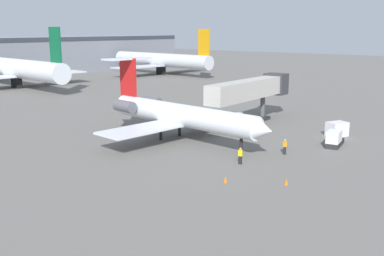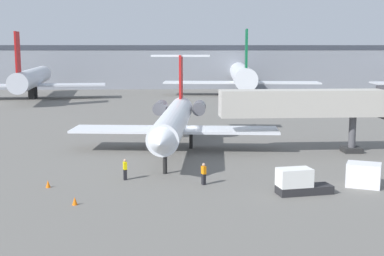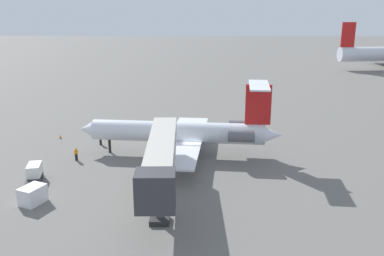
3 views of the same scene
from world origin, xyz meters
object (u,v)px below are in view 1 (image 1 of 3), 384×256
at_px(jet_bridge, 253,89).
at_px(parked_airliner_east_mid, 161,60).
at_px(baggage_tug_lead, 334,139).
at_px(traffic_cone_near, 286,182).
at_px(regional_jet, 176,114).
at_px(traffic_cone_mid, 225,179).
at_px(ground_crew_marshaller, 285,147).
at_px(cargo_container_uld, 337,129).
at_px(ground_crew_loader, 240,156).
at_px(parked_airliner_centre, 16,69).

bearing_deg(jet_bridge, parked_airliner_east_mid, 52.76).
relative_size(baggage_tug_lead, traffic_cone_near, 7.62).
xyz_separation_m(traffic_cone_near, parked_airliner_east_mid, (66.40, 75.54, 3.98)).
relative_size(regional_jet, parked_airliner_east_mid, 0.68).
relative_size(traffic_cone_mid, parked_airliner_east_mid, 0.01).
bearing_deg(parked_airliner_east_mid, ground_crew_marshaller, -129.10).
relative_size(baggage_tug_lead, cargo_container_uld, 1.42).
height_order(ground_crew_loader, traffic_cone_mid, ground_crew_loader).
xyz_separation_m(ground_crew_marshaller, ground_crew_loader, (-6.14, 1.74, 0.00)).
xyz_separation_m(traffic_cone_mid, parked_airliner_centre, (24.78, 75.24, 4.18)).
relative_size(traffic_cone_near, parked_airliner_centre, 0.01).
bearing_deg(ground_crew_loader, regional_jet, 71.20).
distance_m(jet_bridge, ground_crew_marshaller, 17.83).
distance_m(jet_bridge, cargo_container_uld, 13.48).
bearing_deg(cargo_container_uld, baggage_tug_lead, -161.19).
xyz_separation_m(baggage_tug_lead, parked_airliner_east_mid, (50.83, 73.58, 3.42)).
height_order(regional_jet, ground_crew_loader, regional_jet).
distance_m(cargo_container_uld, parked_airliner_east_mid, 84.99).
bearing_deg(traffic_cone_mid, jet_bridge, 26.45).
height_order(jet_bridge, traffic_cone_near, jet_bridge).
bearing_deg(cargo_container_uld, traffic_cone_near, -169.74).
distance_m(ground_crew_loader, parked_airliner_east_mid, 93.88).
height_order(ground_crew_marshaller, baggage_tug_lead, baggage_tug_lead).
distance_m(baggage_tug_lead, cargo_container_uld, 5.69).
height_order(traffic_cone_mid, parked_airliner_east_mid, parked_airliner_east_mid).
bearing_deg(traffic_cone_near, ground_crew_loader, 66.92).
distance_m(ground_crew_marshaller, traffic_cone_near, 10.17).
relative_size(regional_jet, cargo_container_uld, 8.96).
relative_size(cargo_container_uld, traffic_cone_near, 5.38).
relative_size(ground_crew_marshaller, traffic_cone_near, 3.07).
distance_m(traffic_cone_near, traffic_cone_mid, 5.29).
relative_size(ground_crew_loader, baggage_tug_lead, 0.40).
bearing_deg(parked_airliner_east_mid, ground_crew_loader, -132.68).
xyz_separation_m(baggage_tug_lead, traffic_cone_near, (-15.57, -1.96, -0.56)).
height_order(traffic_cone_near, parked_airliner_east_mid, parked_airliner_east_mid).
height_order(cargo_container_uld, traffic_cone_mid, cargo_container_uld).
distance_m(jet_bridge, traffic_cone_near, 27.70).
distance_m(regional_jet, traffic_cone_mid, 17.23).
bearing_deg(traffic_cone_near, regional_jet, 69.65).
height_order(baggage_tug_lead, cargo_container_uld, baggage_tug_lead).
height_order(ground_crew_loader, baggage_tug_lead, baggage_tug_lead).
height_order(ground_crew_marshaller, parked_airliner_centre, parked_airliner_centre).
bearing_deg(parked_airliner_centre, regional_jet, -103.87).
distance_m(baggage_tug_lead, traffic_cone_near, 15.70).
relative_size(regional_jet, parked_airliner_centre, 0.65).
bearing_deg(parked_airliner_centre, jet_bridge, -90.31).
xyz_separation_m(ground_crew_marshaller, cargo_container_uld, (12.02, -1.03, 0.04)).
bearing_deg(traffic_cone_mid, parked_airliner_centre, 71.77).
bearing_deg(traffic_cone_mid, ground_crew_loader, 20.27).
distance_m(jet_bridge, parked_airliner_east_mid, 73.97).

